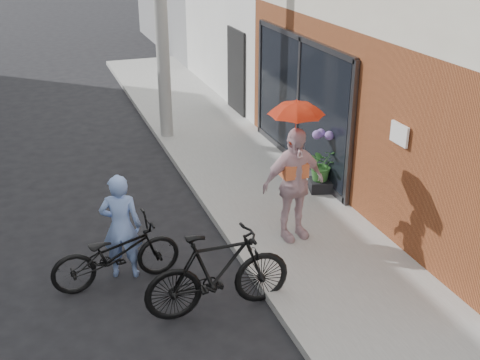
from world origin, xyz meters
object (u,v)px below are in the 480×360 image
officer (121,227)px  kimono_woman (293,184)px  bike_left (116,254)px  bike_right (218,272)px  planter (320,185)px

officer → kimono_woman: bearing=-163.0°
bike_left → kimono_woman: bearing=-90.5°
officer → bike_right: (0.99, -1.24, -0.20)m
bike_left → planter: bearing=-72.8°
planter → officer: bearing=-159.5°
officer → bike_right: bearing=144.9°
bike_right → planter: size_ratio=4.83×
planter → bike_left: bearing=-157.9°
bike_right → planter: 3.83m
officer → bike_left: bearing=71.0°
planter → kimono_woman: bearing=-130.7°
officer → kimono_woman: (2.57, 0.03, 0.23)m
officer → bike_right: 1.60m
kimono_woman → planter: kimono_woman is taller
officer → bike_left: (-0.12, -0.17, -0.30)m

